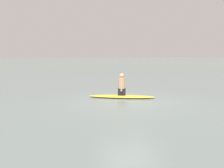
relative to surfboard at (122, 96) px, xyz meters
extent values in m
plane|color=slate|center=(0.87, -0.08, -0.06)|extent=(400.00, 400.00, 0.00)
ellipsoid|color=gold|center=(0.00, 0.00, 0.00)|extent=(2.12, 2.75, 0.12)
cube|color=black|center=(0.00, 0.00, 0.21)|extent=(0.38, 0.40, 0.29)
cylinder|color=tan|center=(0.00, 0.00, 0.57)|extent=(0.37, 0.37, 0.48)
sphere|color=tan|center=(0.00, 0.00, 0.90)|extent=(0.19, 0.19, 0.19)
cylinder|color=tan|center=(0.14, -0.09, 0.51)|extent=(0.11, 0.11, 0.53)
cylinder|color=tan|center=(-0.14, 0.09, 0.51)|extent=(0.11, 0.11, 0.53)
camera|label=1|loc=(9.67, -5.13, 1.77)|focal=41.14mm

